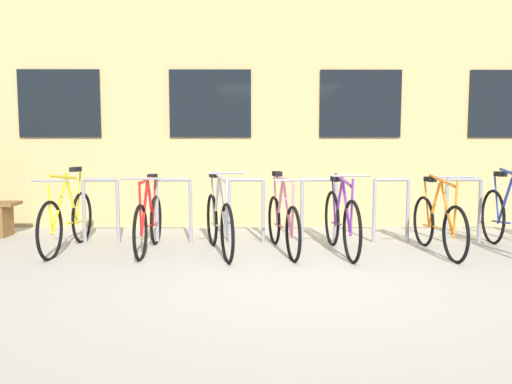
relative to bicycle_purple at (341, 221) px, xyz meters
The scene contains 10 objects.
ground_plane 1.44m from the bicycle_purple, 114.90° to the right, with size 42.00×42.00×0.00m, color #B2ADA0.
storefront_building 5.10m from the bicycle_purple, 97.34° to the left, with size 28.00×5.17×5.42m.
bike_rack 0.69m from the bicycle_purple, 106.99° to the left, with size 6.51×0.05×0.90m.
bicycle_purple is the anchor object (origin of this frame).
bicycle_yellow 3.51m from the bicycle_purple, behind, with size 0.44×1.79×1.07m.
bicycle_blue 2.16m from the bicycle_purple, ahead, with size 0.44×1.83×1.09m.
bicycle_silver 1.53m from the bicycle_purple, behind, with size 0.56×1.73×1.07m.
bicycle_orange 1.21m from the bicycle_purple, ahead, with size 0.44×1.66×1.02m.
bicycle_red 2.44m from the bicycle_purple, behind, with size 0.44×1.64×0.99m.
bicycle_pink 0.73m from the bicycle_purple, behind, with size 0.46×1.72×1.02m.
Camera 1 is at (-0.55, -5.13, 1.40)m, focal length 36.14 mm.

